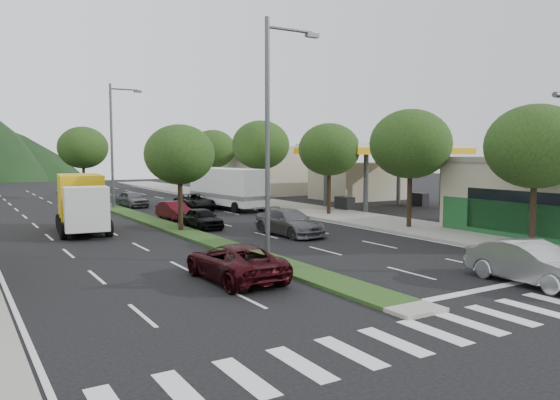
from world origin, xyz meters
TOP-DOWN VIEW (x-y plane):
  - ground at (0.00, 0.00)m, footprint 160.00×160.00m
  - sidewalk_right at (12.50, 25.00)m, footprint 5.00×90.00m
  - median at (0.00, 28.00)m, footprint 1.60×56.00m
  - crosswalk at (0.00, -2.00)m, footprint 19.00×2.20m
  - gas_canopy at (19.00, 22.00)m, footprint 12.20×8.20m
  - bldg_right_far at (19.50, 44.00)m, footprint 10.00×16.00m
  - tree_r_a at (12.00, 4.00)m, footprint 4.60×4.60m
  - tree_r_b at (12.00, 12.00)m, footprint 4.80×4.80m
  - tree_r_c at (12.00, 20.00)m, footprint 4.40×4.40m
  - tree_r_d at (12.00, 30.00)m, footprint 5.00×5.00m
  - tree_r_e at (12.00, 40.00)m, footprint 4.60×4.60m
  - tree_med_near at (0.00, 18.00)m, footprint 4.00×4.00m
  - tree_med_far at (0.00, 44.00)m, footprint 4.80×4.80m
  - streetlight_near at (0.21, 8.00)m, footprint 2.60×0.25m
  - streetlight_mid at (0.21, 33.00)m, footprint 2.60×0.25m
  - sedan_silver at (5.76, -0.16)m, footprint 1.81×4.63m
  - suv_maroon at (-2.69, 5.69)m, footprint 2.26×4.81m
  - car_queue_a at (1.64, 18.68)m, footprint 1.52×3.64m
  - car_queue_b at (4.66, 13.68)m, footprint 2.28×5.00m
  - car_queue_c at (1.73, 23.68)m, footprint 1.55×3.79m
  - car_queue_d at (5.27, 28.68)m, footprint 2.24×4.72m
  - car_queue_e at (1.72, 33.68)m, footprint 2.10×4.10m
  - box_truck at (-4.84, 20.86)m, footprint 3.20×6.84m
  - motorhome at (7.85, 28.05)m, footprint 3.34×8.70m

SIDE VIEW (x-z plane):
  - ground at x=0.00m, z-range 0.00..0.00m
  - crosswalk at x=0.00m, z-range 0.00..0.01m
  - median at x=0.00m, z-range 0.00..0.12m
  - sidewalk_right at x=12.50m, z-range 0.00..0.15m
  - car_queue_c at x=1.73m, z-range 0.00..1.22m
  - car_queue_a at x=1.64m, z-range 0.00..1.23m
  - car_queue_d at x=5.27m, z-range 0.00..1.30m
  - suv_maroon at x=-2.69m, z-range 0.00..1.33m
  - car_queue_e at x=1.72m, z-range 0.00..1.34m
  - car_queue_b at x=4.66m, z-range 0.00..1.42m
  - sedan_silver at x=5.76m, z-range 0.00..1.50m
  - box_truck at x=-4.84m, z-range -0.09..3.17m
  - motorhome at x=7.85m, z-range 0.11..3.37m
  - bldg_right_far at x=19.50m, z-range 0.00..5.20m
  - tree_med_near at x=0.00m, z-range 1.42..7.44m
  - gas_canopy at x=19.00m, z-range 2.02..7.27m
  - tree_r_c at x=12.00m, z-range 1.51..7.99m
  - tree_r_a at x=12.00m, z-range 1.50..8.14m
  - tree_r_e at x=12.00m, z-range 1.54..8.25m
  - tree_med_far at x=0.00m, z-range 1.54..8.47m
  - tree_r_b at x=12.00m, z-range 1.57..8.50m
  - tree_r_d at x=12.00m, z-range 1.60..8.76m
  - streetlight_near at x=0.21m, z-range 0.58..10.58m
  - streetlight_mid at x=0.21m, z-range 0.58..10.58m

